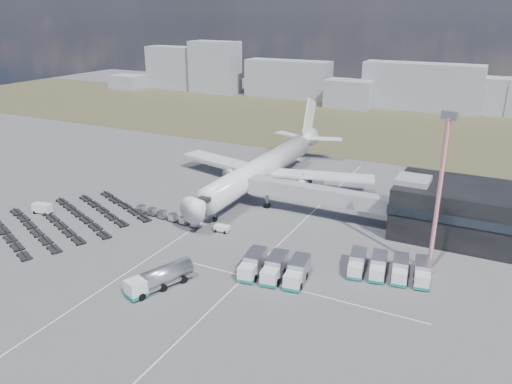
% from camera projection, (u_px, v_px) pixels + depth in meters
% --- Properties ---
extents(ground, '(420.00, 420.00, 0.00)m').
position_uv_depth(ground, '(191.00, 238.00, 94.26)').
color(ground, '#565659').
rests_on(ground, ground).
extents(grass_strip, '(420.00, 90.00, 0.01)m').
position_uv_depth(grass_strip, '(356.00, 125.00, 186.37)').
color(grass_strip, '#434328').
rests_on(grass_strip, ground).
extents(lane_markings, '(47.12, 110.00, 0.01)m').
position_uv_depth(lane_markings, '(244.00, 242.00, 92.63)').
color(lane_markings, silver).
rests_on(lane_markings, ground).
extents(terminal, '(30.40, 16.40, 11.00)m').
position_uv_depth(terminal, '(477.00, 213.00, 92.27)').
color(terminal, black).
rests_on(terminal, ground).
extents(jet_bridge, '(30.30, 3.80, 7.05)m').
position_uv_depth(jet_bridge, '(309.00, 193.00, 102.88)').
color(jet_bridge, '#939399').
rests_on(jet_bridge, ground).
extents(airliner, '(51.59, 64.53, 17.62)m').
position_uv_depth(airliner, '(265.00, 166.00, 119.54)').
color(airliner, white).
rests_on(airliner, ground).
extents(skyline, '(277.11, 25.31, 25.83)m').
position_uv_depth(skyline, '(384.00, 84.00, 218.98)').
color(skyline, '#9397A0').
rests_on(skyline, ground).
extents(fuel_tanker, '(6.53, 11.20, 3.54)m').
position_uv_depth(fuel_tanker, '(160.00, 278.00, 76.90)').
color(fuel_tanker, white).
rests_on(fuel_tanker, ground).
extents(pushback_tug, '(2.96, 1.79, 1.33)m').
position_uv_depth(pushback_tug, '(222.00, 229.00, 96.81)').
color(pushback_tug, white).
rests_on(pushback_tug, ground).
extents(utility_van, '(4.32, 2.46, 2.20)m').
position_uv_depth(utility_van, '(42.00, 208.00, 105.41)').
color(utility_van, white).
rests_on(utility_van, ground).
extents(catering_truck, '(5.14, 7.16, 3.04)m').
position_uv_depth(catering_truck, '(317.00, 183.00, 119.59)').
color(catering_truck, white).
rests_on(catering_truck, ground).
extents(service_trucks_near, '(11.03, 8.88, 3.09)m').
position_uv_depth(service_trucks_near, '(275.00, 268.00, 80.07)').
color(service_trucks_near, white).
rests_on(service_trucks_near, ground).
extents(service_trucks_far, '(13.59, 8.88, 2.81)m').
position_uv_depth(service_trucks_far, '(389.00, 267.00, 80.48)').
color(service_trucks_far, white).
rests_on(service_trucks_far, ground).
extents(uld_row, '(16.78, 2.88, 1.52)m').
position_uv_depth(uld_row, '(167.00, 216.00, 102.14)').
color(uld_row, black).
rests_on(uld_row, ground).
extents(baggage_dollies, '(33.21, 33.51, 0.82)m').
position_uv_depth(baggage_dollies, '(66.00, 219.00, 101.90)').
color(baggage_dollies, black).
rests_on(baggage_dollies, ground).
extents(floodlight_mast, '(2.53, 2.05, 26.58)m').
position_uv_depth(floodlight_mast, '(439.00, 195.00, 78.07)').
color(floodlight_mast, red).
rests_on(floodlight_mast, ground).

